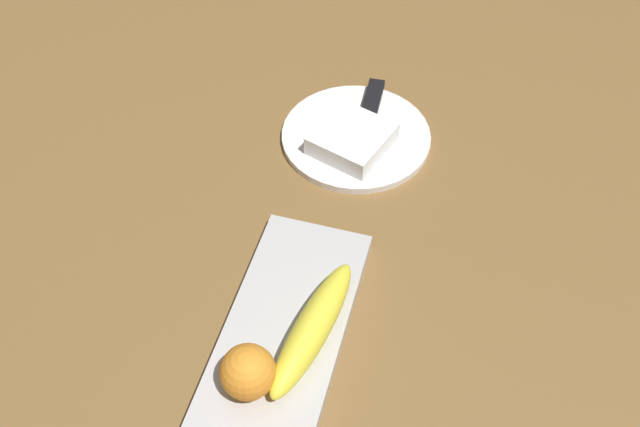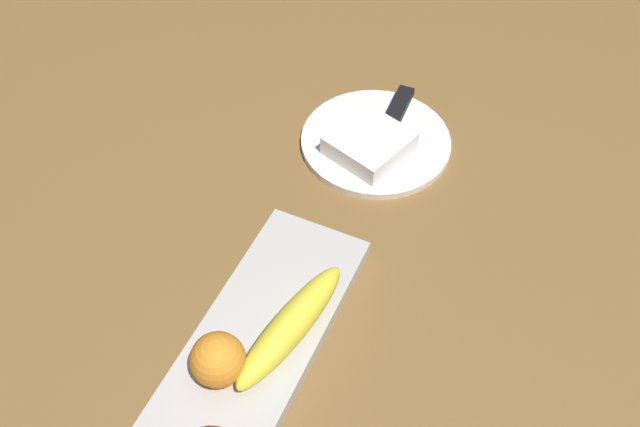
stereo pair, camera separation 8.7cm
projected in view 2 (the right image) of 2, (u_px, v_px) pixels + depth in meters
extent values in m
plane|color=brown|center=(292.00, 344.00, 0.81)|extent=(2.40, 2.40, 0.00)
cube|color=#BAB9B9|center=(248.00, 358.00, 0.78)|extent=(0.40, 0.13, 0.02)
ellipsoid|color=yellow|center=(290.00, 323.00, 0.78)|extent=(0.19, 0.07, 0.04)
sphere|color=orange|center=(218.00, 360.00, 0.74)|extent=(0.06, 0.06, 0.06)
cylinder|color=white|center=(376.00, 141.00, 1.02)|extent=(0.22, 0.22, 0.01)
cube|color=white|center=(369.00, 143.00, 0.98)|extent=(0.13, 0.12, 0.03)
cube|color=silver|center=(385.00, 136.00, 1.01)|extent=(0.15, 0.03, 0.00)
cube|color=black|center=(398.00, 108.00, 1.05)|extent=(0.09, 0.03, 0.01)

